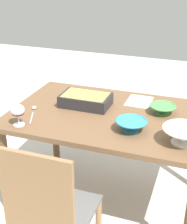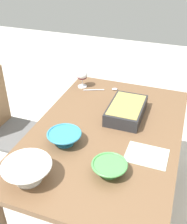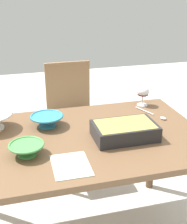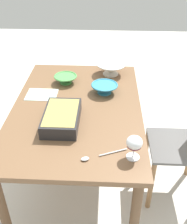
% 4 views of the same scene
% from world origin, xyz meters
% --- Properties ---
extents(ground_plane, '(8.00, 8.00, 0.00)m').
position_xyz_m(ground_plane, '(0.00, 0.00, 0.00)').
color(ground_plane, beige).
extents(dining_table, '(1.34, 0.89, 0.73)m').
position_xyz_m(dining_table, '(0.00, 0.00, 0.65)').
color(dining_table, brown).
rests_on(dining_table, ground_plane).
extents(wine_glass, '(0.09, 0.09, 0.14)m').
position_xyz_m(wine_glass, '(-0.49, -0.35, 0.83)').
color(wine_glass, white).
rests_on(wine_glass, dining_table).
extents(casserole_dish, '(0.35, 0.22, 0.09)m').
position_xyz_m(casserole_dish, '(-0.20, 0.07, 0.78)').
color(casserole_dish, '#262628').
rests_on(casserole_dish, dining_table).
extents(mixing_bowl, '(0.20, 0.20, 0.07)m').
position_xyz_m(mixing_bowl, '(0.20, -0.19, 0.77)').
color(mixing_bowl, teal).
rests_on(mixing_bowl, dining_table).
extents(small_bowl, '(0.18, 0.18, 0.06)m').
position_xyz_m(small_bowl, '(0.34, 0.12, 0.77)').
color(small_bowl, '#4C994C').
rests_on(small_bowl, dining_table).
extents(serving_bowl, '(0.24, 0.24, 0.10)m').
position_xyz_m(serving_bowl, '(0.51, -0.24, 0.79)').
color(serving_bowl, white).
rests_on(serving_bowl, dining_table).
extents(serving_spoon, '(0.12, 0.25, 0.01)m').
position_xyz_m(serving_spoon, '(-0.50, -0.15, 0.74)').
color(serving_spoon, silver).
rests_on(serving_spoon, dining_table).
extents(napkin, '(0.18, 0.23, 0.00)m').
position_xyz_m(napkin, '(0.14, 0.27, 0.73)').
color(napkin, '#B2CCB7').
rests_on(napkin, dining_table).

